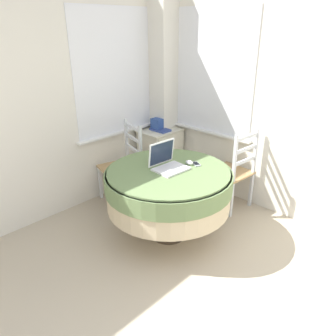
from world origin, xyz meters
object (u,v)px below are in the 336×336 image
cell_phone (196,164)px  dining_chair_near_back_window (123,165)px  corner_cabinet (161,155)px  round_dining_table (169,186)px  storage_box (160,124)px  book_on_cabinet (160,130)px  laptop (168,163)px  computer_mouse (189,163)px  dining_chair_near_right_window (233,172)px

cell_phone → dining_chair_near_back_window: bearing=96.0°
corner_cabinet → round_dining_table: bearing=-131.9°
storage_box → book_on_cabinet: storage_box is taller
laptop → cell_phone: bearing=-27.4°
round_dining_table → cell_phone: 0.35m
dining_chair_near_back_window → round_dining_table: bearing=-101.4°
computer_mouse → dining_chair_near_right_window: 0.76m
round_dining_table → dining_chair_near_back_window: bearing=78.6°
computer_mouse → book_on_cabinet: size_ratio=0.34×
round_dining_table → cell_phone: bearing=-19.1°
cell_phone → book_on_cabinet: (0.57, 1.06, 0.00)m
storage_box → dining_chair_near_right_window: bearing=-88.6°
cell_phone → corner_cabinet: bearing=61.3°
dining_chair_near_right_window → corner_cabinet: dining_chair_near_right_window is taller
round_dining_table → corner_cabinet: (0.89, 0.99, -0.20)m
cell_phone → dining_chair_near_right_window: 0.71m
laptop → computer_mouse: size_ratio=3.80×
computer_mouse → dining_chair_near_right_window: size_ratio=0.09×
computer_mouse → cell_phone: bearing=-42.3°
dining_chair_near_right_window → corner_cabinet: 1.13m
round_dining_table → corner_cabinet: round_dining_table is taller
dining_chair_near_back_window → dining_chair_near_right_window: (0.75, -1.06, 0.00)m
cell_phone → round_dining_table: bearing=160.9°
computer_mouse → laptop: bearing=157.0°
laptop → dining_chair_near_back_window: 0.96m
round_dining_table → laptop: size_ratio=3.76×
dining_chair_near_back_window → corner_cabinet: dining_chair_near_back_window is taller
computer_mouse → storage_box: (0.67, 1.07, 0.05)m
round_dining_table → storage_box: (0.91, 1.02, 0.24)m
cell_phone → dining_chair_near_back_window: 1.07m
dining_chair_near_back_window → corner_cabinet: bearing=5.6°
computer_mouse → book_on_cabinet: 1.19m
computer_mouse → book_on_cabinet: computer_mouse is taller
computer_mouse → corner_cabinet: 1.29m
cell_phone → dining_chair_near_back_window: (-0.11, 1.02, -0.28)m
laptop → computer_mouse: laptop is taller
dining_chair_near_back_window → corner_cabinet: (0.70, 0.07, -0.09)m
dining_chair_near_right_window → book_on_cabinet: (-0.08, 1.10, 0.29)m
cell_phone → storage_box: storage_box is taller
computer_mouse → book_on_cabinet: (0.62, 1.02, -0.02)m
round_dining_table → dining_chair_near_right_window: 0.95m
dining_chair_near_back_window → corner_cabinet: size_ratio=1.33×
cell_phone → corner_cabinet: (0.60, 1.09, -0.37)m
laptop → dining_chair_near_right_window: (0.91, -0.17, -0.33)m
computer_mouse → dining_chair_near_back_window: size_ratio=0.09×
laptop → storage_box: bearing=48.1°
laptop → storage_box: 1.32m
dining_chair_near_right_window → corner_cabinet: size_ratio=1.33×
round_dining_table → dining_chair_near_back_window: dining_chair_near_back_window is taller
round_dining_table → storage_box: size_ratio=5.78×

